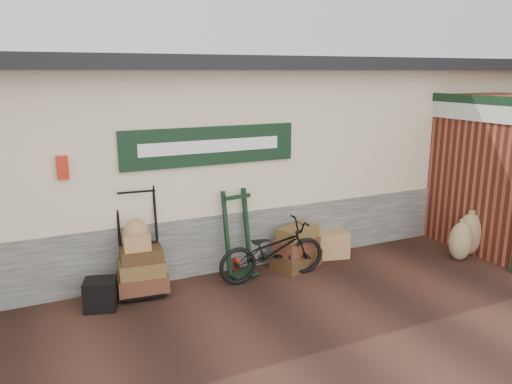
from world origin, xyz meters
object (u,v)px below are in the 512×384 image
Objects in this scene: wicker_hamper at (327,244)px; black_trunk at (100,294)px; green_barrow at (238,233)px; suitcase_stack at (296,247)px; porter_trolley at (139,235)px; bicycle at (272,247)px.

black_trunk is at bearing -174.62° from wicker_hamper.
green_barrow is 1.72× the size of suitcase_stack.
suitcase_stack is 2.99m from black_trunk.
green_barrow is 0.98m from suitcase_stack.
suitcase_stack is at bearing -17.05° from green_barrow.
suitcase_stack is at bearing 1.14° from porter_trolley.
suitcase_stack is 1.88× the size of black_trunk.
porter_trolley is 2.43m from suitcase_stack.
bicycle is (0.38, -0.37, -0.16)m from green_barrow.
bicycle is (-0.54, -0.23, 0.15)m from suitcase_stack.
black_trunk is (-0.60, -0.35, -0.61)m from porter_trolley.
porter_trolley is 0.98× the size of bicycle.
green_barrow is 1.97× the size of wicker_hamper.
green_barrow is at bearing 171.11° from suitcase_stack.
wicker_hamper is at bearing 5.80° from porter_trolley.
bicycle is (1.84, -0.42, -0.33)m from porter_trolley.
porter_trolley is 2.49× the size of wicker_hamper.
porter_trolley is 1.26× the size of green_barrow.
black_trunk is (-2.98, -0.15, -0.13)m from suitcase_stack.
green_barrow is 1.67m from wicker_hamper.
wicker_hamper is (1.62, 0.05, -0.43)m from green_barrow.
porter_trolley reaches higher than wicker_hamper.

